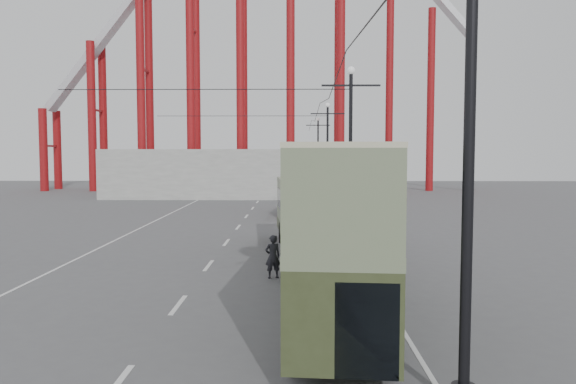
{
  "coord_description": "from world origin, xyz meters",
  "views": [
    {
      "loc": [
        2.58,
        -12.81,
        4.65
      ],
      "look_at": [
        2.27,
        10.71,
        3.0
      ],
      "focal_mm": 35.0,
      "sensor_mm": 36.0,
      "label": 1
    }
  ],
  "objects_px": {
    "double_decker_bus": "(342,227)",
    "pedestrian": "(273,257)",
    "single_decker_green": "(313,214)",
    "single_decker_cream": "(308,192)"
  },
  "relations": [
    {
      "from": "single_decker_cream",
      "to": "double_decker_bus",
      "type": "bearing_deg",
      "value": -82.92
    },
    {
      "from": "double_decker_bus",
      "to": "pedestrian",
      "type": "relative_size",
      "value": 5.68
    },
    {
      "from": "double_decker_bus",
      "to": "pedestrian",
      "type": "xyz_separation_m",
      "value": [
        -2.05,
        6.0,
        -1.91
      ]
    },
    {
      "from": "single_decker_green",
      "to": "pedestrian",
      "type": "xyz_separation_m",
      "value": [
        -1.65,
        -4.75,
        -1.07
      ]
    },
    {
      "from": "double_decker_bus",
      "to": "pedestrian",
      "type": "bearing_deg",
      "value": 113.39
    },
    {
      "from": "single_decker_green",
      "to": "single_decker_cream",
      "type": "relative_size",
      "value": 1.24
    },
    {
      "from": "double_decker_bus",
      "to": "single_decker_green",
      "type": "relative_size",
      "value": 0.77
    },
    {
      "from": "double_decker_bus",
      "to": "pedestrian",
      "type": "distance_m",
      "value": 6.62
    },
    {
      "from": "single_decker_cream",
      "to": "pedestrian",
      "type": "distance_m",
      "value": 21.89
    },
    {
      "from": "double_decker_bus",
      "to": "pedestrian",
      "type": "height_order",
      "value": "double_decker_bus"
    }
  ]
}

